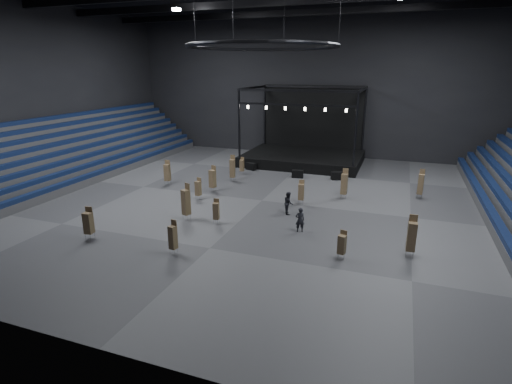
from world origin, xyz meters
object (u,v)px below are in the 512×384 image
(chair_stack_10, at_px, (167,172))
(chair_stack_4, at_px, (88,222))
(flight_case_left, at_px, (251,166))
(chair_stack_11, at_px, (173,237))
(crew_member, at_px, (288,203))
(chair_stack_5, at_px, (232,168))
(chair_stack_9, at_px, (344,183))
(flight_case_mid, at_px, (298,174))
(chair_stack_1, at_px, (412,236))
(stage, at_px, (305,151))
(chair_stack_12, at_px, (186,202))
(flight_case_right, at_px, (337,176))
(chair_stack_2, at_px, (213,178))
(chair_stack_7, at_px, (216,211))
(chair_stack_13, at_px, (198,188))
(man_center, at_px, (300,220))
(chair_stack_6, at_px, (242,165))
(chair_stack_3, at_px, (342,244))
(chair_stack_0, at_px, (301,191))
(chair_stack_8, at_px, (421,184))

(chair_stack_10, bearing_deg, chair_stack_4, -91.11)
(flight_case_left, xyz_separation_m, chair_stack_11, (3.08, -22.17, 0.76))
(crew_member, bearing_deg, chair_stack_5, 24.75)
(chair_stack_9, xyz_separation_m, chair_stack_10, (-17.37, -1.59, -0.09))
(flight_case_mid, distance_m, chair_stack_1, 19.56)
(stage, distance_m, chair_stack_12, 23.02)
(flight_case_right, height_order, chair_stack_2, chair_stack_2)
(chair_stack_7, bearing_deg, chair_stack_13, 118.09)
(stage, xyz_separation_m, flight_case_mid, (1.08, -7.59, -1.04))
(chair_stack_1, bearing_deg, man_center, 165.35)
(chair_stack_9, xyz_separation_m, chair_stack_13, (-12.26, -4.68, -0.36))
(man_center, bearing_deg, chair_stack_6, -78.57)
(chair_stack_2, relative_size, chair_stack_3, 1.36)
(chair_stack_1, bearing_deg, chair_stack_4, -170.34)
(chair_stack_2, bearing_deg, chair_stack_1, -11.57)
(chair_stack_4, height_order, chair_stack_5, chair_stack_5)
(chair_stack_11, distance_m, chair_stack_12, 5.97)
(chair_stack_5, bearing_deg, chair_stack_6, 83.12)
(chair_stack_2, relative_size, chair_stack_10, 1.01)
(flight_case_left, height_order, man_center, man_center)
(stage, bearing_deg, flight_case_right, -52.95)
(stage, bearing_deg, chair_stack_12, -99.97)
(flight_case_right, xyz_separation_m, chair_stack_10, (-15.84, -7.82, 0.90))
(chair_stack_0, xyz_separation_m, chair_stack_13, (-8.99, -1.87, -0.08))
(flight_case_left, distance_m, chair_stack_8, 18.74)
(chair_stack_10, distance_m, chair_stack_13, 5.97)
(chair_stack_0, relative_size, chair_stack_10, 0.85)
(flight_case_right, relative_size, chair_stack_10, 0.51)
(chair_stack_2, distance_m, chair_stack_4, 13.30)
(chair_stack_0, relative_size, chair_stack_8, 0.80)
(chair_stack_6, bearing_deg, chair_stack_13, -91.31)
(chair_stack_10, height_order, crew_member, chair_stack_10)
(chair_stack_2, distance_m, chair_stack_8, 19.11)
(chair_stack_6, height_order, man_center, chair_stack_6)
(chair_stack_2, relative_size, chair_stack_7, 1.30)
(chair_stack_3, distance_m, chair_stack_8, 15.42)
(chair_stack_3, xyz_separation_m, chair_stack_12, (-12.35, 2.64, 0.48))
(chair_stack_4, bearing_deg, chair_stack_10, 91.33)
(man_center, bearing_deg, chair_stack_8, -151.05)
(chair_stack_6, distance_m, chair_stack_13, 9.63)
(chair_stack_0, distance_m, chair_stack_5, 9.71)
(chair_stack_3, xyz_separation_m, man_center, (-3.47, 3.30, -0.09))
(chair_stack_4, bearing_deg, chair_stack_3, 2.08)
(flight_case_left, height_order, chair_stack_12, chair_stack_12)
(chair_stack_1, height_order, chair_stack_13, chair_stack_1)
(chair_stack_7, distance_m, chair_stack_10, 12.04)
(chair_stack_5, bearing_deg, chair_stack_0, -38.95)
(chair_stack_13, distance_m, crew_member, 8.64)
(chair_stack_0, relative_size, chair_stack_12, 0.73)
(chair_stack_10, bearing_deg, man_center, -35.26)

